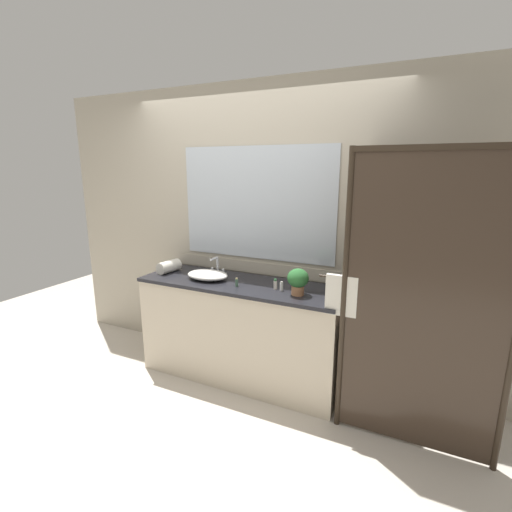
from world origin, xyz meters
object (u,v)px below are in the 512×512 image
object	(u,v)px
amenity_bottle_shampoo	(281,286)
rolled_towel_near_edge	(169,267)
potted_plant	(298,280)
amenity_bottle_conditioner	(237,282)
amenity_bottle_lotion	(275,284)
faucet	(217,269)
sink_basin	(208,275)

from	to	relation	value
amenity_bottle_shampoo	rolled_towel_near_edge	size ratio (longest dim) A/B	0.33
potted_plant	amenity_bottle_conditioner	xyz separation A→B (m)	(-0.53, -0.02, -0.09)
amenity_bottle_lotion	amenity_bottle_conditioner	world-z (taller)	amenity_bottle_lotion
rolled_towel_near_edge	faucet	bearing A→B (deg)	16.40
faucet	amenity_bottle_shampoo	size ratio (longest dim) A/B	2.30
sink_basin	amenity_bottle_lotion	bearing A→B (deg)	0.08
faucet	sink_basin	bearing A→B (deg)	-90.00
amenity_bottle_conditioner	amenity_bottle_lotion	bearing A→B (deg)	12.69
faucet	amenity_bottle_shampoo	world-z (taller)	faucet
potted_plant	rolled_towel_near_edge	size ratio (longest dim) A/B	0.93
amenity_bottle_shampoo	potted_plant	bearing A→B (deg)	-14.31
faucet	potted_plant	distance (m)	0.89
rolled_towel_near_edge	amenity_bottle_conditioner	bearing A→B (deg)	-7.33
amenity_bottle_shampoo	amenity_bottle_conditioner	size ratio (longest dim) A/B	1.04
sink_basin	faucet	xyz separation A→B (m)	(0.00, 0.16, 0.02)
potted_plant	amenity_bottle_shampoo	world-z (taller)	potted_plant
faucet	potted_plant	bearing A→B (deg)	-13.93
amenity_bottle_shampoo	sink_basin	bearing A→B (deg)	178.92
faucet	potted_plant	size ratio (longest dim) A/B	0.81
potted_plant	sink_basin	bearing A→B (deg)	176.56
sink_basin	amenity_bottle_conditioner	world-z (taller)	sink_basin
amenity_bottle_shampoo	amenity_bottle_lotion	world-z (taller)	amenity_bottle_lotion
faucet	rolled_towel_near_edge	bearing A→B (deg)	-163.60
potted_plant	amenity_bottle_lotion	xyz separation A→B (m)	(-0.21, 0.05, -0.08)
sink_basin	amenity_bottle_shampoo	distance (m)	0.71
amenity_bottle_shampoo	rolled_towel_near_edge	world-z (taller)	rolled_towel_near_edge
potted_plant	amenity_bottle_lotion	size ratio (longest dim) A/B	2.46
sink_basin	potted_plant	distance (m)	0.87
potted_plant	amenity_bottle_conditioner	distance (m)	0.54
amenity_bottle_lotion	amenity_bottle_conditioner	size ratio (longest dim) A/B	1.19
faucet	amenity_bottle_lotion	size ratio (longest dim) A/B	2.00
amenity_bottle_conditioner	rolled_towel_near_edge	world-z (taller)	rolled_towel_near_edge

